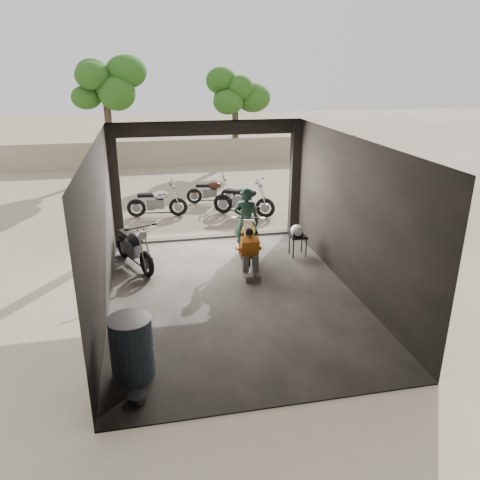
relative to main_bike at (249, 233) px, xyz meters
name	(u,v)px	position (x,y,z in m)	size (l,w,h in m)	color
ground	(233,295)	(-0.81, -2.04, -0.60)	(80.00, 80.00, 0.00)	#7A6D56
garage	(227,229)	(-0.81, -1.50, 0.68)	(7.00, 7.13, 3.20)	#2D2B28
boundary_wall	(178,152)	(-0.81, 11.96, 0.00)	(18.00, 0.30, 1.20)	gray
tree_left	(104,79)	(-3.81, 10.46, 3.39)	(2.20, 2.20, 5.60)	#382B1E
tree_right	(235,87)	(1.99, 11.96, 2.96)	(2.20, 2.20, 5.00)	#382B1E
main_bike	(249,233)	(0.00, 0.00, 0.00)	(0.74, 1.80, 1.20)	#F2E9CC
left_bike	(134,244)	(-2.81, -0.10, -0.02)	(0.71, 1.71, 1.16)	black
outside_bike_a	(157,200)	(-2.13, 3.78, -0.04)	(0.68, 1.65, 1.12)	black
outside_bike_b	(211,189)	(-0.23, 4.94, -0.10)	(0.61, 1.49, 1.00)	#3D1A0E
outside_bike_c	(244,197)	(0.58, 3.33, 0.00)	(0.73, 1.78, 1.21)	black
rider	(246,222)	(-0.05, 0.11, 0.28)	(0.64, 0.42, 1.75)	black
mechanic	(250,255)	(-0.24, -1.20, -0.07)	(0.54, 0.73, 1.06)	#C26819
stool	(298,239)	(1.19, -0.26, -0.13)	(0.39, 0.39, 0.55)	black
helmet	(297,231)	(1.13, -0.31, 0.10)	(0.32, 0.33, 0.30)	white
oil_drum	(132,348)	(-2.81, -4.42, -0.10)	(0.65, 0.65, 1.01)	#42596E
sign_post	(312,176)	(2.34, 2.09, 0.89)	(0.74, 0.08, 2.23)	black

